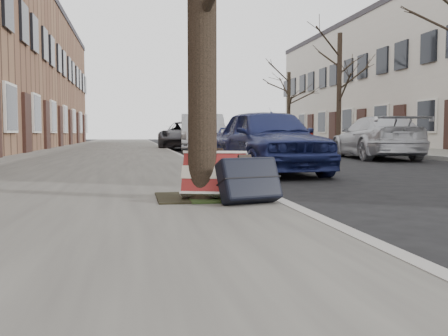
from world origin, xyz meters
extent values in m
cube|color=slate|center=(-3.70, 15.00, 0.06)|extent=(5.00, 70.00, 0.12)
cube|color=slate|center=(7.80, 15.00, 0.06)|extent=(4.00, 70.00, 0.12)
cube|color=black|center=(-2.00, 1.20, 0.13)|extent=(0.85, 0.85, 0.02)
cube|color=maroon|center=(-1.87, 1.04, 0.35)|extent=(0.68, 0.50, 0.47)
cube|color=black|center=(-1.61, 0.70, 0.34)|extent=(0.64, 0.47, 0.44)
imported|color=navy|center=(-0.08, 5.60, 0.63)|extent=(1.77, 3.82, 1.27)
imported|color=#B0B3B8|center=(-0.02, 15.28, 0.75)|extent=(2.04, 4.71, 1.51)
imported|color=#37373B|center=(-0.18, 19.54, 0.66)|extent=(3.07, 5.08, 1.32)
imported|color=#B2B3BA|center=(4.53, 10.18, 0.63)|extent=(2.29, 4.51, 1.25)
imported|color=maroon|center=(4.99, 21.17, 0.68)|extent=(2.33, 4.20, 1.35)
cylinder|color=black|center=(7.20, 19.17, 2.85)|extent=(0.23, 0.23, 5.45)
cylinder|color=black|center=(7.20, 27.08, 2.39)|extent=(0.23, 0.23, 4.54)
camera|label=1|loc=(-2.65, -3.72, 0.77)|focal=40.00mm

